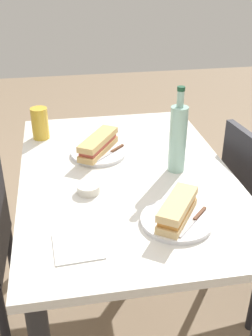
{
  "coord_description": "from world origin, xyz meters",
  "views": [
    {
      "loc": [
        1.34,
        -0.24,
        1.49
      ],
      "look_at": [
        0.0,
        0.0,
        0.75
      ],
      "focal_mm": 43.58,
      "sensor_mm": 36.0,
      "label": 1
    }
  ],
  "objects_px": {
    "dining_table": "(126,197)",
    "knife_near": "(194,220)",
    "baguette_sandwich_near": "(177,209)",
    "water_bottle": "(178,138)",
    "baguette_sandwich_far": "(98,144)",
    "knife_far": "(112,152)",
    "beer_glass": "(40,123)",
    "olive_bowl": "(88,189)",
    "plate_near": "(177,220)",
    "plate_far": "(99,153)"
  },
  "relations": [
    {
      "from": "water_bottle",
      "to": "baguette_sandwich_near",
      "type": "bearing_deg",
      "value": -15.81
    },
    {
      "from": "dining_table",
      "to": "olive_bowl",
      "type": "relative_size",
      "value": 14.72
    },
    {
      "from": "dining_table",
      "to": "beer_glass",
      "type": "xyz_separation_m",
      "value": [
        -0.38,
        -0.32,
        0.18
      ]
    },
    {
      "from": "baguette_sandwich_near",
      "to": "water_bottle",
      "type": "relative_size",
      "value": 0.64
    },
    {
      "from": "baguette_sandwich_near",
      "to": "beer_glass",
      "type": "xyz_separation_m",
      "value": [
        -0.73,
        -0.42,
        0.02
      ]
    },
    {
      "from": "olive_bowl",
      "to": "knife_far",
      "type": "bearing_deg",
      "value": 155.73
    },
    {
      "from": "water_bottle",
      "to": "olive_bowl",
      "type": "xyz_separation_m",
      "value": [
        0.11,
        -0.35,
        -0.12
      ]
    },
    {
      "from": "plate_near",
      "to": "baguette_sandwich_near",
      "type": "height_order",
      "value": "baguette_sandwich_near"
    },
    {
      "from": "knife_far",
      "to": "plate_near",
      "type": "bearing_deg",
      "value": 15.22
    },
    {
      "from": "knife_far",
      "to": "water_bottle",
      "type": "xyz_separation_m",
      "value": [
        0.16,
        0.23,
        0.12
      ]
    },
    {
      "from": "baguette_sandwich_far",
      "to": "plate_near",
      "type": "bearing_deg",
      "value": 19.91
    },
    {
      "from": "baguette_sandwich_near",
      "to": "baguette_sandwich_far",
      "type": "distance_m",
      "value": 0.54
    },
    {
      "from": "plate_far",
      "to": "baguette_sandwich_far",
      "type": "xyz_separation_m",
      "value": [
        -0.0,
        0.0,
        0.04
      ]
    },
    {
      "from": "plate_near",
      "to": "knife_near",
      "type": "height_order",
      "value": "knife_near"
    },
    {
      "from": "knife_near",
      "to": "baguette_sandwich_far",
      "type": "bearing_deg",
      "value": -156.13
    },
    {
      "from": "baguette_sandwich_near",
      "to": "water_bottle",
      "type": "distance_m",
      "value": 0.36
    },
    {
      "from": "baguette_sandwich_near",
      "to": "olive_bowl",
      "type": "height_order",
      "value": "baguette_sandwich_near"
    },
    {
      "from": "plate_far",
      "to": "baguette_sandwich_near",
      "type": "bearing_deg",
      "value": 19.91
    },
    {
      "from": "water_bottle",
      "to": "beer_glass",
      "type": "relative_size",
      "value": 2.35
    },
    {
      "from": "plate_near",
      "to": "beer_glass",
      "type": "height_order",
      "value": "beer_glass"
    },
    {
      "from": "knife_near",
      "to": "dining_table",
      "type": "bearing_deg",
      "value": -157.49
    },
    {
      "from": "dining_table",
      "to": "plate_far",
      "type": "height_order",
      "value": "plate_far"
    },
    {
      "from": "knife_far",
      "to": "olive_bowl",
      "type": "xyz_separation_m",
      "value": [
        0.27,
        -0.12,
        -0.0
      ]
    },
    {
      "from": "beer_glass",
      "to": "baguette_sandwich_near",
      "type": "bearing_deg",
      "value": 30.05
    },
    {
      "from": "knife_near",
      "to": "plate_far",
      "type": "bearing_deg",
      "value": -156.13
    },
    {
      "from": "dining_table",
      "to": "plate_near",
      "type": "distance_m",
      "value": 0.38
    },
    {
      "from": "baguette_sandwich_far",
      "to": "knife_far",
      "type": "distance_m",
      "value": 0.06
    },
    {
      "from": "plate_far",
      "to": "olive_bowl",
      "type": "bearing_deg",
      "value": -13.54
    },
    {
      "from": "dining_table",
      "to": "baguette_sandwich_far",
      "type": "xyz_separation_m",
      "value": [
        -0.17,
        -0.09,
        0.16
      ]
    },
    {
      "from": "dining_table",
      "to": "plate_near",
      "type": "bearing_deg",
      "value": 16.3
    },
    {
      "from": "baguette_sandwich_near",
      "to": "plate_near",
      "type": "bearing_deg",
      "value": 180.0
    },
    {
      "from": "water_bottle",
      "to": "beer_glass",
      "type": "distance_m",
      "value": 0.65
    },
    {
      "from": "dining_table",
      "to": "plate_near",
      "type": "height_order",
      "value": "plate_near"
    },
    {
      "from": "baguette_sandwich_far",
      "to": "water_bottle",
      "type": "xyz_separation_m",
      "value": [
        0.18,
        0.28,
        0.09
      ]
    },
    {
      "from": "plate_near",
      "to": "knife_near",
      "type": "xyz_separation_m",
      "value": [
        0.02,
        0.05,
        0.01
      ]
    },
    {
      "from": "knife_far",
      "to": "beer_glass",
      "type": "bearing_deg",
      "value": -129.26
    },
    {
      "from": "knife_far",
      "to": "beer_glass",
      "type": "relative_size",
      "value": 0.97
    },
    {
      "from": "plate_near",
      "to": "knife_far",
      "type": "xyz_separation_m",
      "value": [
        -0.49,
        -0.13,
        0.01
      ]
    },
    {
      "from": "dining_table",
      "to": "knife_near",
      "type": "xyz_separation_m",
      "value": [
        0.36,
        0.15,
        0.13
      ]
    },
    {
      "from": "dining_table",
      "to": "baguette_sandwich_near",
      "type": "bearing_deg",
      "value": 16.3
    },
    {
      "from": "baguette_sandwich_far",
      "to": "knife_near",
      "type": "bearing_deg",
      "value": 23.87
    },
    {
      "from": "olive_bowl",
      "to": "baguette_sandwich_far",
      "type": "bearing_deg",
      "value": 166.46
    },
    {
      "from": "plate_near",
      "to": "olive_bowl",
      "type": "xyz_separation_m",
      "value": [
        -0.23,
        -0.25,
        0.01
      ]
    },
    {
      "from": "baguette_sandwich_far",
      "to": "beer_glass",
      "type": "relative_size",
      "value": 1.73
    },
    {
      "from": "plate_near",
      "to": "water_bottle",
      "type": "distance_m",
      "value": 0.37
    },
    {
      "from": "plate_near",
      "to": "water_bottle",
      "type": "xyz_separation_m",
      "value": [
        -0.33,
        0.09,
        0.13
      ]
    },
    {
      "from": "knife_near",
      "to": "water_bottle",
      "type": "bearing_deg",
      "value": 172.95
    },
    {
      "from": "knife_far",
      "to": "water_bottle",
      "type": "relative_size",
      "value": 0.41
    },
    {
      "from": "knife_far",
      "to": "dining_table",
      "type": "bearing_deg",
      "value": 12.69
    },
    {
      "from": "plate_far",
      "to": "knife_far",
      "type": "height_order",
      "value": "knife_far"
    }
  ]
}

